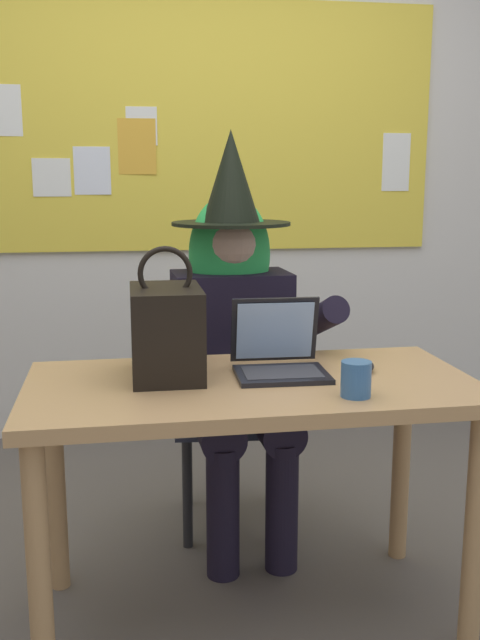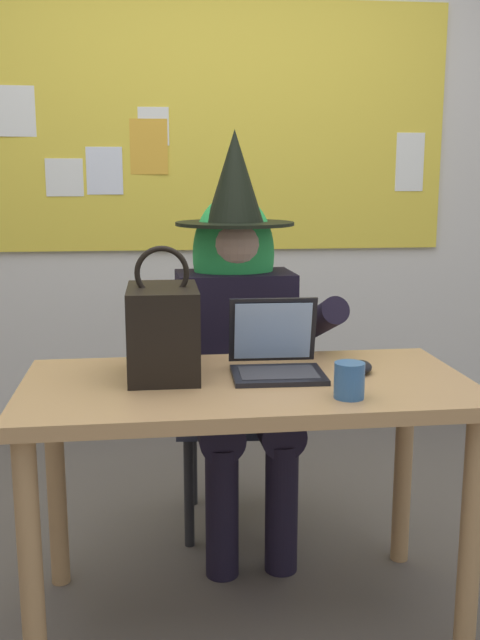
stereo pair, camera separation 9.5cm
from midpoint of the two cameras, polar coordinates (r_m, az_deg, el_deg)
name	(u,v)px [view 2 (the right image)]	position (r m, az deg, el deg)	size (l,w,h in m)	color
ground_plane	(249,624)	(2.33, 1.97, -22.92)	(24.00, 24.00, 0.00)	#5B544C
wall_back_bulletin	(206,164)	(3.69, -1.97, 12.21)	(6.68, 1.91, 2.72)	silver
desk_main	(246,417)	(2.08, 1.78, -7.66)	(1.28, 0.66, 0.74)	tan
chair_at_desk	(235,391)	(2.77, 0.60, -5.63)	(0.46, 0.46, 0.90)	#2D3347
person_costumed	(237,322)	(2.58, 0.85, -0.15)	(0.61, 0.69, 1.47)	black
laptop	(276,357)	(2.12, 4.15, -2.94)	(0.27, 0.26, 0.22)	black
computer_mouse	(362,367)	(2.17, 10.86, -3.67)	(0.06, 0.10, 0.03)	black
handbag	(163,330)	(2.08, -4.81, -0.81)	(0.20, 0.30, 0.38)	black
coffee_mug	(349,380)	(1.91, 10.07, -4.74)	(0.08, 0.08, 0.10)	#336099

